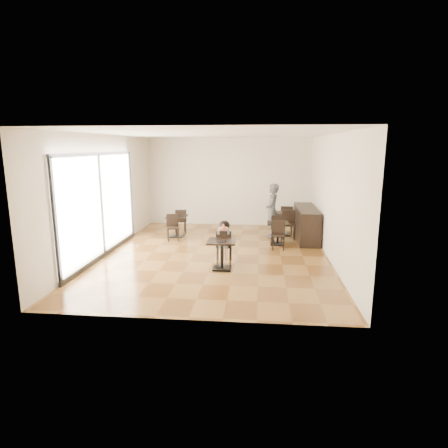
# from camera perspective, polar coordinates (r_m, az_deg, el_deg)

# --- Properties ---
(floor) EXTENTS (6.00, 8.00, 0.01)m
(floor) POSITION_cam_1_polar(r_m,az_deg,el_deg) (10.28, -1.27, -4.58)
(floor) COLOR brown
(floor) RESTS_ON ground
(ceiling) EXTENTS (6.00, 8.00, 0.01)m
(ceiling) POSITION_cam_1_polar(r_m,az_deg,el_deg) (9.87, -1.35, 13.55)
(ceiling) COLOR silver
(ceiling) RESTS_ON floor
(wall_back) EXTENTS (6.00, 0.01, 3.20)m
(wall_back) POSITION_cam_1_polar(r_m,az_deg,el_deg) (13.91, 0.67, 6.42)
(wall_back) COLOR beige
(wall_back) RESTS_ON floor
(wall_front) EXTENTS (6.00, 0.01, 3.20)m
(wall_front) POSITION_cam_1_polar(r_m,az_deg,el_deg) (6.05, -5.83, -0.58)
(wall_front) COLOR beige
(wall_front) RESTS_ON floor
(wall_left) EXTENTS (0.01, 8.00, 3.20)m
(wall_left) POSITION_cam_1_polar(r_m,az_deg,el_deg) (10.73, -17.48, 4.31)
(wall_left) COLOR beige
(wall_left) RESTS_ON floor
(wall_right) EXTENTS (0.01, 8.00, 3.20)m
(wall_right) POSITION_cam_1_polar(r_m,az_deg,el_deg) (10.04, 15.98, 3.92)
(wall_right) COLOR beige
(wall_right) RESTS_ON floor
(storefront_window) EXTENTS (0.04, 4.50, 2.60)m
(storefront_window) POSITION_cam_1_polar(r_m,az_deg,el_deg) (10.29, -18.33, 2.83)
(storefront_window) COLOR white
(storefront_window) RESTS_ON floor
(child_table) EXTENTS (0.67, 0.67, 0.70)m
(child_table) POSITION_cam_1_polar(r_m,az_deg,el_deg) (8.95, -0.31, -4.71)
(child_table) COLOR black
(child_table) RESTS_ON floor
(child_chair) EXTENTS (0.38, 0.38, 0.85)m
(child_chair) POSITION_cam_1_polar(r_m,az_deg,el_deg) (9.46, 0.03, -3.36)
(child_chair) COLOR black
(child_chair) RESTS_ON floor
(child) EXTENTS (0.38, 0.53, 1.07)m
(child) POSITION_cam_1_polar(r_m,az_deg,el_deg) (9.43, 0.03, -2.72)
(child) COLOR gray
(child) RESTS_ON child_chair
(plate) EXTENTS (0.24, 0.24, 0.01)m
(plate) POSITION_cam_1_polar(r_m,az_deg,el_deg) (8.76, -0.38, -2.64)
(plate) COLOR black
(plate) RESTS_ON child_table
(pizza_slice) EXTENTS (0.25, 0.19, 0.06)m
(pizza_slice) POSITION_cam_1_polar(r_m,az_deg,el_deg) (9.15, -0.09, -0.65)
(pizza_slice) COLOR tan
(pizza_slice) RESTS_ON child
(adult_patron) EXTENTS (0.43, 0.64, 1.73)m
(adult_patron) POSITION_cam_1_polar(r_m,az_deg,el_deg) (12.13, 7.36, 2.04)
(adult_patron) COLOR #3F3E44
(adult_patron) RESTS_ON floor
(cafe_table_mid) EXTENTS (0.67, 0.67, 0.67)m
(cafe_table_mid) POSITION_cam_1_polar(r_m,az_deg,el_deg) (11.31, 8.18, -1.44)
(cafe_table_mid) COLOR black
(cafe_table_mid) RESTS_ON floor
(cafe_table_left) EXTENTS (0.82, 0.82, 0.68)m
(cafe_table_left) POSITION_cam_1_polar(r_m,az_deg,el_deg) (12.25, -7.19, -0.35)
(cafe_table_left) COLOR black
(cafe_table_left) RESTS_ON floor
(cafe_table_back) EXTENTS (0.73, 0.73, 0.76)m
(cafe_table_back) POSITION_cam_1_polar(r_m,az_deg,el_deg) (12.53, 8.93, 0.04)
(cafe_table_back) COLOR black
(cafe_table_back) RESTS_ON floor
(chair_mid_a) EXTENTS (0.38, 0.38, 0.80)m
(chair_mid_a) POSITION_cam_1_polar(r_m,az_deg,el_deg) (11.83, 8.08, -0.51)
(chair_mid_a) COLOR black
(chair_mid_a) RESTS_ON floor
(chair_mid_b) EXTENTS (0.38, 0.38, 0.80)m
(chair_mid_b) POSITION_cam_1_polar(r_m,az_deg,el_deg) (10.75, 8.32, -1.75)
(chair_mid_b) COLOR black
(chair_mid_b) RESTS_ON floor
(chair_left_a) EXTENTS (0.47, 0.47, 0.82)m
(chair_left_a) POSITION_cam_1_polar(r_m,az_deg,el_deg) (12.76, -6.66, 0.47)
(chair_left_a) COLOR black
(chair_left_a) RESTS_ON floor
(chair_left_b) EXTENTS (0.47, 0.47, 0.82)m
(chair_left_b) POSITION_cam_1_polar(r_m,az_deg,el_deg) (11.71, -7.79, -0.58)
(chair_left_b) COLOR black
(chair_left_b) RESTS_ON floor
(chair_back_a) EXTENTS (0.42, 0.42, 0.91)m
(chair_back_a) POSITION_cam_1_polar(r_m,az_deg,el_deg) (13.06, 9.48, 0.84)
(chair_back_a) COLOR black
(chair_back_a) RESTS_ON floor
(chair_back_b) EXTENTS (0.42, 0.42, 0.91)m
(chair_back_b) POSITION_cam_1_polar(r_m,az_deg,el_deg) (11.99, 9.82, -0.15)
(chair_back_b) COLOR black
(chair_back_b) RESTS_ON floor
(service_counter) EXTENTS (0.60, 2.40, 1.00)m
(service_counter) POSITION_cam_1_polar(r_m,az_deg,el_deg) (12.12, 12.41, 0.10)
(service_counter) COLOR black
(service_counter) RESTS_ON floor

